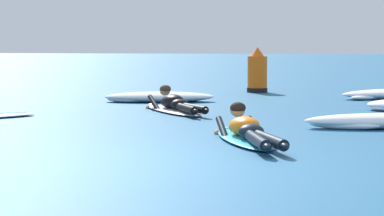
{
  "coord_description": "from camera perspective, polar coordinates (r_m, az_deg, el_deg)",
  "views": [
    {
      "loc": [
        1.46,
        -7.73,
        1.33
      ],
      "look_at": [
        -0.11,
        3.62,
        0.28
      ],
      "focal_mm": 68.15,
      "sensor_mm": 36.0,
      "label": 1
    }
  ],
  "objects": [
    {
      "name": "ground_plane",
      "position": [
        17.84,
        3.15,
        0.96
      ],
      "size": [
        120.0,
        120.0,
        0.0
      ],
      "primitive_type": "plane",
      "color": "#235B84"
    },
    {
      "name": "surfer_near",
      "position": [
        9.63,
        4.34,
        -1.91
      ],
      "size": [
        1.22,
        2.64,
        0.53
      ],
      "color": "#2DB2D1",
      "rests_on": "ground"
    },
    {
      "name": "whitewater_mid_left",
      "position": [
        16.04,
        -2.56,
        0.86
      ],
      "size": [
        2.51,
        1.2,
        0.23
      ],
      "color": "white",
      "rests_on": "ground"
    },
    {
      "name": "surfer_far",
      "position": [
        13.65,
        -1.37,
        0.2
      ],
      "size": [
        1.7,
        2.44,
        0.55
      ],
      "color": "white",
      "rests_on": "ground"
    },
    {
      "name": "channel_marker_buoy",
      "position": [
        19.07,
        5.13,
        2.68
      ],
      "size": [
        0.54,
        0.54,
        1.18
      ],
      "color": "#EA5B0F",
      "rests_on": "ground"
    }
  ]
}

